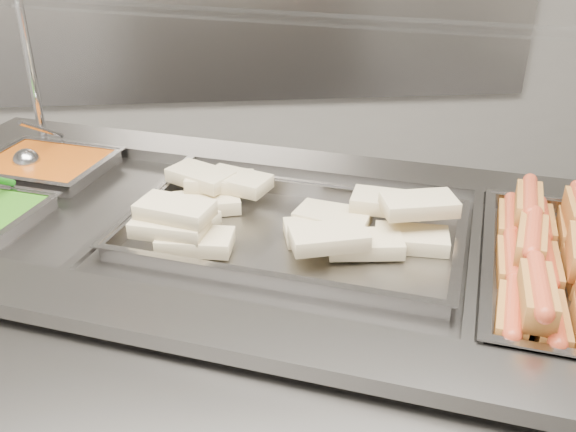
{
  "coord_description": "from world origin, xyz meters",
  "views": [
    {
      "loc": [
        -0.13,
        -0.97,
        1.68
      ],
      "look_at": [
        -0.02,
        0.31,
        1.0
      ],
      "focal_mm": 40.0,
      "sensor_mm": 36.0,
      "label": 1
    }
  ],
  "objects": [
    {
      "name": "steam_counter",
      "position": [
        -0.07,
        0.33,
        0.49
      ],
      "size": [
        2.23,
        1.6,
        0.98
      ],
      "color": "slate",
      "rests_on": "ground"
    },
    {
      "name": "tray_rail",
      "position": [
        -0.27,
        -0.19,
        0.92
      ],
      "size": [
        1.92,
        1.07,
        0.06
      ],
      "color": "gray",
      "rests_on": "steam_counter"
    },
    {
      "name": "sneeze_guard",
      "position": [
        0.02,
        0.55,
        1.37
      ],
      "size": [
        1.78,
        0.96,
        0.48
      ],
      "color": "silver",
      "rests_on": "steam_counter"
    },
    {
      "name": "pan_wraps",
      "position": [
        -0.01,
        0.31,
        0.95
      ],
      "size": [
        0.85,
        0.68,
        0.08
      ],
      "color": "gray",
      "rests_on": "steam_counter"
    },
    {
      "name": "pan_beans",
      "position": [
        -0.66,
        0.74,
        0.93
      ],
      "size": [
        0.4,
        0.36,
        0.11
      ],
      "color": "gray",
      "rests_on": "steam_counter"
    },
    {
      "name": "hotdogs_in_buns",
      "position": [
        0.53,
        0.08,
        0.98
      ],
      "size": [
        0.45,
        0.63,
        0.13
      ],
      "color": "#9F5121",
      "rests_on": "pan_hotdogs"
    },
    {
      "name": "tortilla_wraps",
      "position": [
        -0.04,
        0.35,
        0.99
      ],
      "size": [
        0.73,
        0.47,
        0.1
      ],
      "color": "tan",
      "rests_on": "pan_wraps"
    },
    {
      "name": "ladle",
      "position": [
        -0.71,
        0.74,
        0.98
      ],
      "size": [
        0.11,
        0.2,
        0.16
      ],
      "color": "#B4B3B9",
      "rests_on": "pan_beans"
    }
  ]
}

